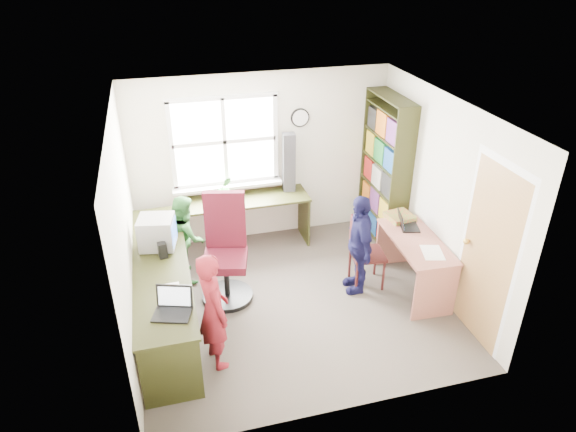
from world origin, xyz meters
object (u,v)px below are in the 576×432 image
object	(u,v)px
bookshelf	(385,174)
person_green	(186,237)
wooden_chair	(362,250)
crt_monitor	(157,233)
laptop_right	(406,224)
right_desk	(415,254)
laptop_left	(173,307)
person_red	(213,311)
person_navy	(359,244)
cd_tower	(289,163)
swivel_chair	(226,255)
potted_plant	(225,188)
l_desk	(183,302)

from	to	relation	value
bookshelf	person_green	distance (m)	2.87
wooden_chair	crt_monitor	distance (m)	2.48
crt_monitor	laptop_right	bearing A→B (deg)	7.26
right_desk	laptop_left	distance (m)	3.01
crt_monitor	person_red	size ratio (longest dim) A/B	0.35
laptop_left	laptop_right	world-z (taller)	laptop_left
right_desk	person_navy	xyz separation A→B (m)	(-0.67, 0.18, 0.14)
right_desk	wooden_chair	bearing A→B (deg)	159.77
wooden_chair	cd_tower	xyz separation A→B (m)	(-0.57, 1.41, 0.67)
crt_monitor	person_navy	bearing A→B (deg)	2.47
swivel_chair	laptop_right	size ratio (longest dim) A/B	3.76
swivel_chair	laptop_right	world-z (taller)	swivel_chair
laptop_left	potted_plant	size ratio (longest dim) A/B	1.30
right_desk	person_green	xyz separation A→B (m)	(-2.68, 1.01, 0.06)
potted_plant	person_red	xyz separation A→B (m)	(-0.48, -2.25, -0.26)
swivel_chair	crt_monitor	bearing A→B (deg)	-172.80
potted_plant	person_red	bearing A→B (deg)	-102.00
right_desk	swivel_chair	world-z (taller)	swivel_chair
l_desk	wooden_chair	world-z (taller)	wooden_chair
person_green	person_navy	bearing A→B (deg)	-117.70
bookshelf	laptop_right	xyz separation A→B (m)	(-0.13, -0.98, -0.25)
potted_plant	right_desk	bearing A→B (deg)	-38.00
laptop_left	person_green	distance (m)	1.71
wooden_chair	person_green	world-z (taller)	person_green
swivel_chair	crt_monitor	xyz separation A→B (m)	(-0.76, 0.08, 0.37)
bookshelf	wooden_chair	bearing A→B (deg)	-124.54
laptop_right	cd_tower	xyz separation A→B (m)	(-1.17, 1.33, 0.42)
cd_tower	potted_plant	bearing A→B (deg)	-172.05
wooden_chair	cd_tower	distance (m)	1.66
crt_monitor	potted_plant	bearing A→B (deg)	59.88
person_red	person_navy	xyz separation A→B (m)	(1.87, 0.81, -0.01)
crt_monitor	person_red	world-z (taller)	person_red
right_desk	potted_plant	size ratio (longest dim) A/B	3.79
l_desk	laptop_right	distance (m)	2.88
potted_plant	person_navy	bearing A→B (deg)	-45.83
bookshelf	wooden_chair	xyz separation A→B (m)	(-0.73, -1.06, -0.50)
cd_tower	right_desk	bearing A→B (deg)	-49.69
swivel_chair	potted_plant	world-z (taller)	swivel_chair
wooden_chair	cd_tower	world-z (taller)	cd_tower
bookshelf	cd_tower	xyz separation A→B (m)	(-1.30, 0.35, 0.17)
l_desk	cd_tower	world-z (taller)	cd_tower
laptop_left	person_red	world-z (taller)	person_red
person_green	swivel_chair	bearing A→B (deg)	-146.68
bookshelf	laptop_left	bearing A→B (deg)	-147.18
swivel_chair	l_desk	bearing A→B (deg)	-118.01
crt_monitor	potted_plant	size ratio (longest dim) A/B	1.38
swivel_chair	person_green	xyz separation A→B (m)	(-0.43, 0.53, -0.00)
cd_tower	person_red	distance (m)	2.72
swivel_chair	person_red	world-z (taller)	swivel_chair
potted_plant	bookshelf	bearing A→B (deg)	-7.95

